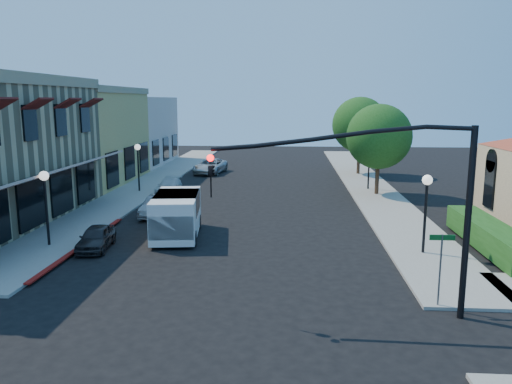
# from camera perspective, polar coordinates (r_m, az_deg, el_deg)

# --- Properties ---
(ground) EXTENTS (120.00, 120.00, 0.00)m
(ground) POSITION_cam_1_polar(r_m,az_deg,el_deg) (15.37, -6.49, -15.55)
(ground) COLOR black
(ground) RESTS_ON ground
(sidewalk_left) EXTENTS (3.50, 50.00, 0.12)m
(sidewalk_left) POSITION_cam_1_polar(r_m,az_deg,el_deg) (42.66, -11.55, 1.27)
(sidewalk_left) COLOR gray
(sidewalk_left) RESTS_ON ground
(sidewalk_right) EXTENTS (3.50, 50.00, 0.12)m
(sidewalk_right) POSITION_cam_1_polar(r_m,az_deg,el_deg) (41.57, 12.40, 1.00)
(sidewalk_right) COLOR gray
(sidewalk_right) RESTS_ON ground
(curb_red_strip) EXTENTS (0.25, 10.00, 0.06)m
(curb_red_strip) POSITION_cam_1_polar(r_m,az_deg,el_deg) (24.52, -19.17, -6.05)
(curb_red_strip) COLOR maroon
(curb_red_strip) RESTS_ON ground
(yellow_stucco_building) EXTENTS (10.00, 12.00, 7.60)m
(yellow_stucco_building) POSITION_cam_1_polar(r_m,az_deg,el_deg) (43.62, -20.71, 5.96)
(yellow_stucco_building) COLOR tan
(yellow_stucco_building) RESTS_ON ground
(pink_stucco_building) EXTENTS (10.00, 12.00, 7.00)m
(pink_stucco_building) POSITION_cam_1_polar(r_m,az_deg,el_deg) (54.75, -15.47, 6.72)
(pink_stucco_building) COLOR beige
(pink_stucco_building) RESTS_ON ground
(hedge) EXTENTS (1.40, 8.00, 1.10)m
(hedge) POSITION_cam_1_polar(r_m,az_deg,el_deg) (25.24, 25.03, -5.99)
(hedge) COLOR #1B4915
(hedge) RESTS_ON ground
(street_tree_a) EXTENTS (4.56, 4.56, 6.48)m
(street_tree_a) POSITION_cam_1_polar(r_m,az_deg,el_deg) (36.19, 13.87, 6.16)
(street_tree_a) COLOR #392416
(street_tree_a) RESTS_ON ground
(street_tree_b) EXTENTS (4.94, 4.94, 7.02)m
(street_tree_b) POSITION_cam_1_polar(r_m,az_deg,el_deg) (46.04, 11.78, 7.54)
(street_tree_b) COLOR #392416
(street_tree_b) RESTS_ON ground
(signal_mast_arm) EXTENTS (8.01, 0.39, 6.00)m
(signal_mast_arm) POSITION_cam_1_polar(r_m,az_deg,el_deg) (15.63, 15.86, 0.35)
(signal_mast_arm) COLOR black
(signal_mast_arm) RESTS_ON ground
(street_name_sign) EXTENTS (0.80, 0.06, 2.50)m
(street_name_sign) POSITION_cam_1_polar(r_m,az_deg,el_deg) (17.26, 20.37, -7.14)
(street_name_sign) COLOR #595B5E
(street_name_sign) RESTS_ON ground
(lamppost_left_near) EXTENTS (0.44, 0.44, 3.57)m
(lamppost_left_near) POSITION_cam_1_polar(r_m,az_deg,el_deg) (24.59, -22.98, 0.30)
(lamppost_left_near) COLOR black
(lamppost_left_near) RESTS_ON ground
(lamppost_left_far) EXTENTS (0.44, 0.44, 3.57)m
(lamppost_left_far) POSITION_cam_1_polar(r_m,az_deg,el_deg) (37.48, -13.35, 4.08)
(lamppost_left_far) COLOR black
(lamppost_left_far) RESTS_ON ground
(lamppost_right_near) EXTENTS (0.44, 0.44, 3.57)m
(lamppost_right_near) POSITION_cam_1_polar(r_m,az_deg,el_deg) (22.71, 18.91, -0.22)
(lamppost_right_near) COLOR black
(lamppost_right_near) RESTS_ON ground
(lamppost_right_far) EXTENTS (0.44, 0.44, 3.57)m
(lamppost_right_far) POSITION_cam_1_polar(r_m,az_deg,el_deg) (38.24, 12.83, 4.23)
(lamppost_right_far) COLOR black
(lamppost_right_far) RESTS_ON ground
(white_van) EXTENTS (2.64, 5.04, 2.14)m
(white_van) POSITION_cam_1_polar(r_m,az_deg,el_deg) (25.00, -9.08, -2.34)
(white_van) COLOR silver
(white_van) RESTS_ON ground
(parked_car_a) EXTENTS (1.57, 3.25, 1.07)m
(parked_car_a) POSITION_cam_1_polar(r_m,az_deg,el_deg) (24.01, -17.81, -4.99)
(parked_car_a) COLOR black
(parked_car_a) RESTS_ON ground
(parked_car_b) EXTENTS (1.49, 3.69, 1.19)m
(parked_car_b) POSITION_cam_1_polar(r_m,az_deg,el_deg) (29.81, -11.13, -1.59)
(parked_car_b) COLOR #989B9D
(parked_car_b) RESTS_ON ground
(parked_car_c) EXTENTS (1.55, 3.67, 1.06)m
(parked_car_c) POSITION_cam_1_polar(r_m,az_deg,el_deg) (36.89, -9.92, 0.65)
(parked_car_c) COLOR beige
(parked_car_c) RESTS_ON ground
(parked_car_d) EXTENTS (2.90, 5.15, 1.36)m
(parked_car_d) POSITION_cam_1_polar(r_m,az_deg,el_deg) (46.56, -5.24, 2.97)
(parked_car_d) COLOR #AFB1B5
(parked_car_d) RESTS_ON ground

